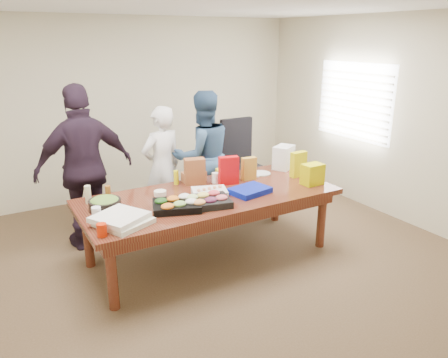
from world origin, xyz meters
TOP-DOWN VIEW (x-y plane):
  - floor at (0.00, 0.00)m, footprint 5.50×5.00m
  - ceiling at (0.00, 0.00)m, footprint 5.50×5.00m
  - wall_back at (0.00, 2.50)m, footprint 5.50×0.04m
  - wall_front at (0.00, -2.50)m, footprint 5.50×0.04m
  - wall_right at (2.75, 0.00)m, footprint 0.04×5.00m
  - window_panel at (2.72, 0.60)m, footprint 0.03×1.40m
  - window_blinds at (2.68, 0.60)m, footprint 0.04×1.36m
  - conference_table at (0.00, 0.00)m, footprint 2.80×1.20m
  - office_chair at (1.18, 1.13)m, footprint 0.62×0.62m
  - person_center at (-0.11, 1.09)m, footprint 0.64×0.49m
  - person_right at (0.46, 1.05)m, footprint 0.89×0.72m
  - person_left at (-1.10, 0.98)m, footprint 1.16×0.55m
  - veggie_tray at (-0.49, -0.21)m, footprint 0.56×0.50m
  - fruit_tray at (-0.17, -0.26)m, footprint 0.53×0.45m
  - sheet_cake at (-0.01, -0.02)m, footprint 0.44×0.38m
  - salad_bowl at (-1.11, 0.14)m, footprint 0.39×0.39m
  - chip_bag_blue at (0.40, -0.19)m, footprint 0.46×0.38m
  - chip_bag_red at (0.36, 0.20)m, footprint 0.24×0.14m
  - chip_bag_yellow at (1.25, 0.02)m, footprint 0.21×0.09m
  - chip_bag_orange at (0.66, 0.22)m, footprint 0.18×0.10m
  - mayo_jar at (0.24, 0.31)m, footprint 0.10×0.10m
  - mustard_bottle at (-0.18, 0.50)m, footprint 0.07×0.07m
  - dressing_bottle at (-1.02, 0.32)m, footprint 0.07×0.07m
  - ranch_bottle at (-1.21, 0.39)m, footprint 0.08×0.08m
  - banana_bunch at (0.50, 0.49)m, footprint 0.29×0.21m
  - bread_loaf at (0.06, 0.51)m, footprint 0.30×0.14m
  - kraft_bag at (0.02, 0.40)m, footprint 0.26×0.19m
  - red_cup at (-1.30, -0.45)m, footprint 0.09×0.09m
  - clear_cup_a at (-1.25, -0.06)m, footprint 0.10×0.10m
  - clear_cup_b at (-1.21, 0.07)m, footprint 0.08×0.08m
  - pizza_box_lower at (-1.06, -0.31)m, footprint 0.55×0.55m
  - pizza_box_upper at (-1.09, -0.29)m, footprint 0.57×0.57m
  - plate_a at (0.91, 0.33)m, footprint 0.28×0.28m
  - plate_b at (0.77, 0.34)m, footprint 0.24×0.24m
  - dip_bowl_a at (0.37, 0.44)m, footprint 0.18×0.18m
  - dip_bowl_b at (-0.48, 0.24)m, footprint 0.16×0.16m
  - grocery_bag_white at (1.30, 0.38)m, footprint 0.34×0.31m
  - grocery_bag_yellow at (1.20, -0.30)m, footprint 0.25×0.18m

SIDE VIEW (x-z plane):
  - floor at x=0.00m, z-range -0.02..0.00m
  - conference_table at x=0.00m, z-range 0.00..0.75m
  - office_chair at x=1.18m, z-range 0.00..1.21m
  - plate_a at x=0.91m, z-range 0.75..0.76m
  - plate_b at x=0.77m, z-range 0.75..0.76m
  - pizza_box_lower at x=-1.06m, z-range 0.75..0.80m
  - dip_bowl_b at x=-0.48m, z-range 0.75..0.80m
  - dip_bowl_a at x=0.37m, z-range 0.75..0.81m
  - chip_bag_blue at x=0.40m, z-range 0.75..0.81m
  - sheet_cake at x=-0.01m, z-range 0.75..0.81m
  - fruit_tray at x=-0.17m, z-range 0.75..0.82m
  - veggie_tray at x=-0.49m, z-range 0.75..0.82m
  - person_center at x=-0.11m, z-range 0.00..1.58m
  - banana_bunch at x=0.50m, z-range 0.75..0.84m
  - clear_cup_b at x=-1.21m, z-range 0.75..0.85m
  - salad_bowl at x=-1.11m, z-range 0.75..0.85m
  - red_cup at x=-1.30m, z-range 0.75..0.87m
  - bread_loaf at x=0.06m, z-range 0.75..0.87m
  - clear_cup_a at x=-1.25m, z-range 0.75..0.87m
  - mayo_jar at x=0.24m, z-range 0.75..0.87m
  - pizza_box_upper at x=-1.09m, z-range 0.80..0.85m
  - mustard_bottle at x=-0.18m, z-range 0.75..0.91m
  - dressing_bottle at x=-1.02m, z-range 0.75..0.93m
  - ranch_bottle at x=-1.21m, z-range 0.75..0.94m
  - person_right at x=0.46m, z-range 0.00..1.74m
  - grocery_bag_yellow at x=1.20m, z-range 0.75..0.99m
  - chip_bag_orange at x=0.66m, z-range 0.75..1.02m
  - grocery_bag_white at x=1.30m, z-range 0.75..1.05m
  - kraft_bag at x=0.02m, z-range 0.75..1.06m
  - chip_bag_yellow at x=1.25m, z-range 0.75..1.06m
  - chip_bag_red at x=0.36m, z-range 0.75..1.08m
  - person_left at x=-1.10m, z-range 0.00..1.92m
  - wall_back at x=0.00m, z-range 0.00..2.70m
  - wall_front at x=0.00m, z-range 0.00..2.70m
  - wall_right at x=2.75m, z-range 0.00..2.70m
  - window_panel at x=2.72m, z-range 0.95..2.05m
  - window_blinds at x=2.68m, z-range 1.00..2.00m
  - ceiling at x=0.00m, z-range 2.70..2.72m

